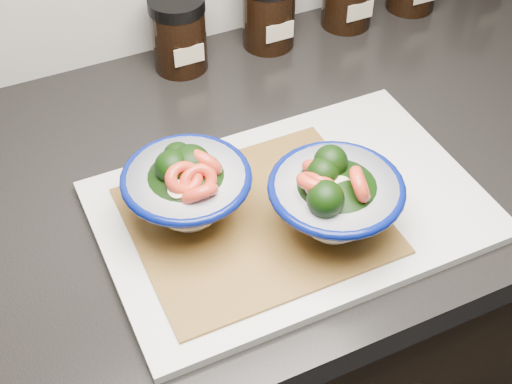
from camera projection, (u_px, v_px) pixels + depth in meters
name	position (u px, v px, depth m)	size (l,w,h in m)	color
cabinet	(342.00, 324.00, 1.30)	(3.43, 0.58, 0.86)	black
countertop	(369.00, 136.00, 0.99)	(3.50, 0.60, 0.04)	black
cutting_board	(292.00, 210.00, 0.85)	(0.45, 0.30, 0.01)	silver
bamboo_mat	(256.00, 220.00, 0.83)	(0.28, 0.24, 0.00)	#A17330
bowl_left	(187.00, 188.00, 0.80)	(0.15, 0.15, 0.11)	white
bowl_right	(334.00, 199.00, 0.78)	(0.15, 0.15, 0.11)	white
spice_jar_a	(179.00, 33.00, 1.03)	(0.08, 0.08, 0.11)	black
spice_jar_b	(269.00, 11.00, 1.08)	(0.08, 0.08, 0.11)	black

